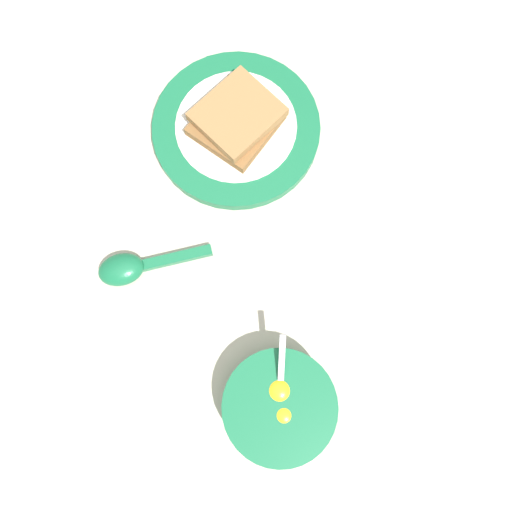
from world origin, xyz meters
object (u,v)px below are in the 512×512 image
at_px(egg_bowl, 279,405).
at_px(toast_sandwich, 237,119).
at_px(toast_plate, 236,129).
at_px(soup_spoon, 132,267).

relative_size(egg_bowl, toast_sandwich, 1.19).
bearing_deg(toast_sandwich, toast_plate, 163.19).
relative_size(egg_bowl, toast_plate, 0.59).
height_order(egg_bowl, toast_plate, egg_bowl).
bearing_deg(soup_spoon, toast_plate, 1.40).
distance_m(toast_plate, toast_sandwich, 0.02).
relative_size(toast_plate, soup_spoon, 1.78).
xyz_separation_m(toast_plate, toast_sandwich, (0.00, -0.00, 0.02)).
bearing_deg(egg_bowl, toast_sandwich, 43.71).
bearing_deg(toast_sandwich, egg_bowl, -136.29).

